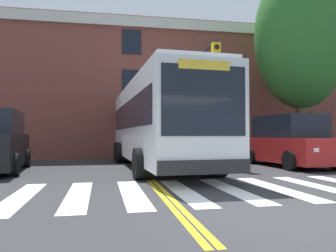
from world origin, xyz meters
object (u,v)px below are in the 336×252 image
at_px(car_silver_behind_bus, 134,138).
at_px(street_tree_curbside_large, 301,37).
at_px(car_red_far_lane, 289,142).
at_px(city_bus, 157,122).
at_px(traffic_light_overhead, 205,83).

distance_m(car_silver_behind_bus, street_tree_curbside_large, 13.14).
bearing_deg(car_silver_behind_bus, car_red_far_lane, -62.83).
relative_size(city_bus, traffic_light_overhead, 2.06).
bearing_deg(traffic_light_overhead, street_tree_curbside_large, 7.15).
distance_m(city_bus, traffic_light_overhead, 3.29).
distance_m(traffic_light_overhead, street_tree_curbside_large, 6.06).
distance_m(city_bus, car_red_far_lane, 5.78).
distance_m(city_bus, street_tree_curbside_large, 9.25).
bearing_deg(traffic_light_overhead, car_silver_behind_bus, 105.00).
height_order(car_red_far_lane, car_silver_behind_bus, car_silver_behind_bus).
xyz_separation_m(car_silver_behind_bus, street_tree_curbside_large, (8.00, -8.96, 5.32)).
height_order(traffic_light_overhead, street_tree_curbside_large, street_tree_curbside_large).
height_order(car_red_far_lane, street_tree_curbside_large, street_tree_curbside_large).
xyz_separation_m(car_silver_behind_bus, traffic_light_overhead, (2.58, -9.64, 2.69)).
bearing_deg(car_red_far_lane, traffic_light_overhead, 151.94).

